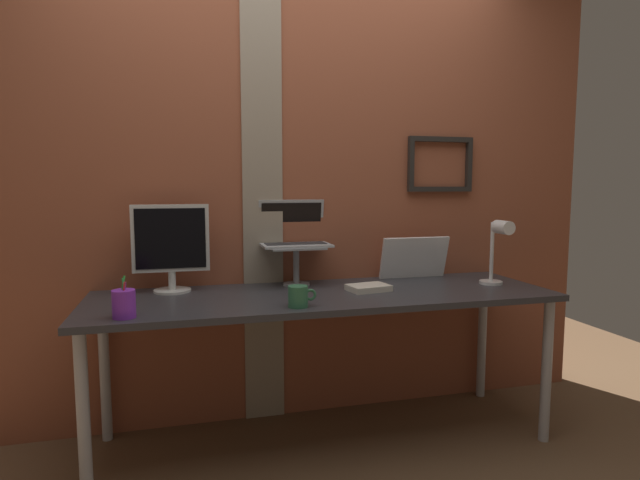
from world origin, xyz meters
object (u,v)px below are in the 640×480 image
(whiteboard_panel, at_px, (414,258))
(coffee_mug, at_px, (299,296))
(monitor, at_px, (171,243))
(laptop, at_px, (293,232))
(desk_lamp, at_px, (498,245))
(pen_cup, at_px, (124,304))

(whiteboard_panel, relative_size, coffee_mug, 3.15)
(whiteboard_panel, bearing_deg, monitor, -178.50)
(monitor, xyz_separation_m, laptop, (0.63, 0.07, 0.03))
(desk_lamp, bearing_deg, laptop, 161.05)
(laptop, distance_m, coffee_mug, 0.59)
(laptop, height_order, coffee_mug, laptop)
(pen_cup, bearing_deg, desk_lamp, 6.03)
(laptop, relative_size, desk_lamp, 1.04)
(desk_lamp, height_order, pen_cup, desk_lamp)
(monitor, xyz_separation_m, whiteboard_panel, (1.31, 0.03, -0.13))
(desk_lamp, xyz_separation_m, pen_cup, (-1.81, -0.19, -0.16))
(whiteboard_panel, xyz_separation_m, pen_cup, (-1.49, -0.50, -0.06))
(laptop, bearing_deg, monitor, -173.77)
(monitor, bearing_deg, desk_lamp, -9.65)
(monitor, distance_m, laptop, 0.63)
(monitor, bearing_deg, laptop, 6.23)
(whiteboard_panel, xyz_separation_m, coffee_mug, (-0.78, -0.50, -0.07))
(desk_lamp, distance_m, pen_cup, 1.83)
(laptop, height_order, whiteboard_panel, laptop)
(laptop, relative_size, whiteboard_panel, 0.91)
(laptop, relative_size, pen_cup, 2.14)
(laptop, bearing_deg, whiteboard_panel, -2.83)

